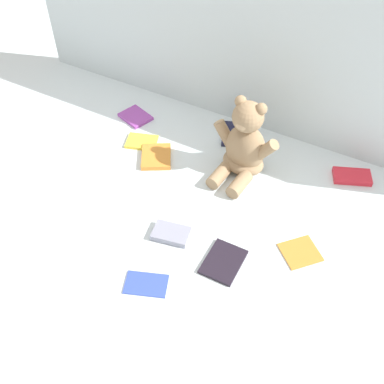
{
  "coord_description": "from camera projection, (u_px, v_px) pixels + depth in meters",
  "views": [
    {
      "loc": [
        0.46,
        -0.91,
        1.09
      ],
      "look_at": [
        0.02,
        -0.1,
        0.1
      ],
      "focal_mm": 43.34,
      "sensor_mm": 36.0,
      "label": 1
    }
  ],
  "objects": [
    {
      "name": "book_case_5",
      "position": [
        142.0,
        142.0,
        1.65
      ],
      "size": [
        0.13,
        0.11,
        0.01
      ],
      "primitive_type": "cube",
      "rotation": [
        0.0,
        0.0,
        5.04
      ],
      "color": "yellow",
      "rests_on": "ground_plane"
    },
    {
      "name": "teddy_bear",
      "position": [
        244.0,
        146.0,
        1.49
      ],
      "size": [
        0.23,
        0.21,
        0.27
      ],
      "rotation": [
        0.0,
        0.0,
        -0.08
      ],
      "color": "#9E7F5B",
      "rests_on": "ground_plane"
    },
    {
      "name": "book_case_4",
      "position": [
        156.0,
        157.0,
        1.59
      ],
      "size": [
        0.15,
        0.15,
        0.02
      ],
      "primitive_type": "cube",
      "rotation": [
        0.0,
        0.0,
        0.53
      ],
      "color": "orange",
      "rests_on": "ground_plane"
    },
    {
      "name": "backdrop_drape",
      "position": [
        260.0,
        46.0,
        1.51
      ],
      "size": [
        1.81,
        0.03,
        0.62
      ],
      "primitive_type": "cube",
      "color": "silver",
      "rests_on": "ground_plane"
    },
    {
      "name": "book_case_0",
      "position": [
        136.0,
        117.0,
        1.75
      ],
      "size": [
        0.13,
        0.12,
        0.01
      ],
      "primitive_type": "cube",
      "rotation": [
        0.0,
        0.0,
        4.39
      ],
      "color": "purple",
      "rests_on": "ground_plane"
    },
    {
      "name": "book_case_7",
      "position": [
        223.0,
        262.0,
        1.3
      ],
      "size": [
        0.1,
        0.13,
        0.01
      ],
      "primitive_type": "cube",
      "rotation": [
        0.0,
        0.0,
        3.16
      ],
      "color": "black",
      "rests_on": "ground_plane"
    },
    {
      "name": "book_case_6",
      "position": [
        352.0,
        176.0,
        1.53
      ],
      "size": [
        0.14,
        0.11,
        0.02
      ],
      "primitive_type": "cube",
      "rotation": [
        0.0,
        0.0,
        1.97
      ],
      "color": "red",
      "rests_on": "ground_plane"
    },
    {
      "name": "ground_plane",
      "position": [
        201.0,
        191.0,
        1.49
      ],
      "size": [
        3.2,
        3.2,
        0.0
      ],
      "primitive_type": "plane",
      "color": "silver"
    },
    {
      "name": "book_case_2",
      "position": [
        233.0,
        134.0,
        1.68
      ],
      "size": [
        0.12,
        0.15,
        0.01
      ],
      "primitive_type": "cube",
      "rotation": [
        0.0,
        0.0,
        3.53
      ],
      "color": "#191932",
      "rests_on": "ground_plane"
    },
    {
      "name": "book_case_8",
      "position": [
        171.0,
        234.0,
        1.36
      ],
      "size": [
        0.12,
        0.09,
        0.02
      ],
      "primitive_type": "cube",
      "rotation": [
        0.0,
        0.0,
        4.92
      ],
      "color": "#8C8FA4",
      "rests_on": "ground_plane"
    },
    {
      "name": "book_case_1",
      "position": [
        146.0,
        284.0,
        1.25
      ],
      "size": [
        0.13,
        0.11,
        0.01
      ],
      "primitive_type": "cube",
      "rotation": [
        0.0,
        0.0,
        5.08
      ],
      "color": "#354EB5",
      "rests_on": "ground_plane"
    },
    {
      "name": "book_case_3",
      "position": [
        300.0,
        252.0,
        1.32
      ],
      "size": [
        0.14,
        0.14,
        0.01
      ],
      "primitive_type": "cube",
      "rotation": [
        0.0,
        0.0,
        5.54
      ],
      "color": "orange",
      "rests_on": "ground_plane"
    }
  ]
}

